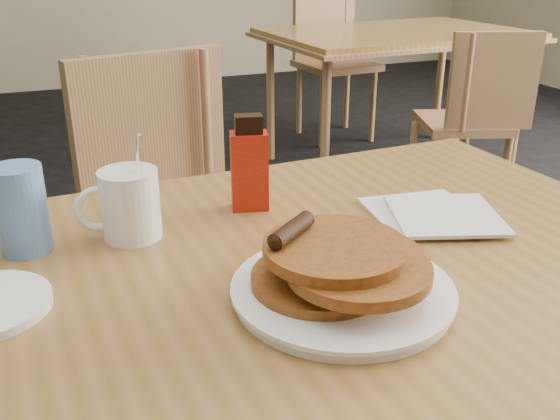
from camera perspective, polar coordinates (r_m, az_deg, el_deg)
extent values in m
cube|color=olive|center=(0.89, 0.58, -6.41)|extent=(1.28, 0.88, 0.04)
cube|color=#AD7751|center=(0.90, 0.57, -7.25)|extent=(1.32, 0.92, 0.02)
cylinder|color=#AD7751|center=(1.57, 14.39, -8.88)|extent=(0.04, 0.04, 0.71)
cube|color=olive|center=(3.48, 10.53, 15.53)|extent=(1.35, 0.93, 0.04)
cube|color=#AD7751|center=(3.48, 10.51, 15.28)|extent=(1.39, 0.97, 0.02)
cylinder|color=#AD7751|center=(2.97, 4.16, 7.20)|extent=(0.04, 0.04, 0.71)
cylinder|color=#AD7751|center=(4.15, 14.37, 11.13)|extent=(0.04, 0.04, 0.71)
cube|color=#AD7751|center=(1.59, -9.57, -4.27)|extent=(0.51, 0.51, 0.04)
cube|color=#AD7751|center=(1.67, -11.63, 6.16)|extent=(0.41, 0.15, 0.46)
cylinder|color=#AD7751|center=(1.55, -13.80, -15.68)|extent=(0.04, 0.04, 0.43)
cylinder|color=#AD7751|center=(1.88, -5.24, -7.54)|extent=(0.04, 0.04, 0.43)
cube|color=#AD7751|center=(4.04, 5.19, 13.04)|extent=(0.47, 0.47, 0.04)
cube|color=#AD7751|center=(4.18, 4.05, 16.99)|extent=(0.44, 0.08, 0.48)
cylinder|color=#AD7751|center=(3.86, 3.89, 8.91)|extent=(0.04, 0.04, 0.45)
cylinder|color=#AD7751|center=(4.33, 6.12, 10.37)|extent=(0.04, 0.04, 0.45)
cube|color=#AD7751|center=(3.04, 16.33, 7.64)|extent=(0.48, 0.48, 0.04)
cube|color=#AD7751|center=(2.86, 18.94, 11.05)|extent=(0.37, 0.16, 0.41)
cylinder|color=#AD7751|center=(2.89, 15.29, 2.59)|extent=(0.04, 0.04, 0.39)
cylinder|color=#AD7751|center=(3.30, 16.44, 4.99)|extent=(0.04, 0.04, 0.39)
cylinder|color=white|center=(0.81, 5.71, -7.47)|extent=(0.28, 0.28, 0.02)
cylinder|color=white|center=(0.80, 5.73, -7.04)|extent=(0.29, 0.29, 0.01)
cylinder|color=#974B1F|center=(0.80, 3.69, -6.31)|extent=(0.18, 0.18, 0.01)
cylinder|color=#974B1F|center=(0.82, 7.01, -4.50)|extent=(0.18, 0.18, 0.01)
cylinder|color=#974B1F|center=(0.76, 7.20, -5.42)|extent=(0.18, 0.18, 0.01)
cylinder|color=#974B1F|center=(0.78, 5.08, -3.53)|extent=(0.18, 0.18, 0.01)
cylinder|color=#311908|center=(0.78, 1.07, -1.84)|extent=(0.08, 0.07, 0.02)
cylinder|color=white|center=(0.97, -13.53, 0.51)|extent=(0.09, 0.09, 0.11)
torus|color=white|center=(0.97, -16.27, 0.10)|extent=(0.07, 0.01, 0.07)
cylinder|color=black|center=(0.96, -13.78, 3.00)|extent=(0.08, 0.08, 0.01)
cylinder|color=silver|center=(0.96, -12.98, 2.69)|extent=(0.02, 0.06, 0.16)
cube|color=maroon|center=(1.05, -2.81, 3.56)|extent=(0.07, 0.05, 0.13)
cube|color=black|center=(1.02, -2.90, 7.86)|extent=(0.05, 0.04, 0.03)
cube|color=silver|center=(1.07, 12.93, -0.28)|extent=(0.19, 0.19, 0.01)
cube|color=silver|center=(1.06, 14.87, -0.45)|extent=(0.22, 0.22, 0.01)
cylinder|color=#5683CA|center=(0.97, -22.60, 0.04)|extent=(0.09, 0.09, 0.13)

